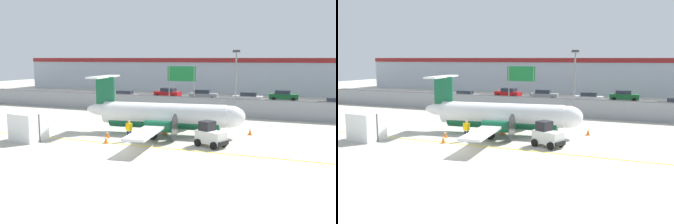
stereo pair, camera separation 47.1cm
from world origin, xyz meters
The scene contains 20 objects.
ground_plane centered at (0.00, 2.00, 0.00)m, with size 140.00×140.00×0.01m.
perimeter_fence centered at (0.00, 18.00, 1.12)m, with size 98.00×0.10×2.10m.
parking_lot_strip centered at (0.00, 29.50, 0.06)m, with size 98.00×17.00×0.12m.
background_building centered at (0.00, 47.99, 3.26)m, with size 91.00×8.10×6.50m.
commuter_airplane centered at (0.95, 6.62, 1.60)m, with size 14.00×16.08×4.92m.
baggage_tug centered at (5.57, 3.70, 0.86)m, with size 2.58×2.10×1.88m.
ground_crew_worker centered at (-0.78, 3.05, 0.95)m, with size 0.54×0.44×1.70m.
cargo_container centered at (-8.29, 0.43, 1.10)m, with size 2.63×2.29×2.20m.
traffic_cone_near_left centered at (-3.07, 3.62, 0.31)m, with size 0.36×0.36×0.64m.
traffic_cone_near_right centered at (0.76, 6.69, 0.31)m, with size 0.36×0.36×0.64m.
traffic_cone_far_left centered at (-2.14, 1.84, 0.31)m, with size 0.36×0.36×0.64m.
traffic_cone_far_right centered at (7.62, 9.06, 0.31)m, with size 0.36×0.36×0.64m.
parked_car_0 centered at (-13.86, 26.77, 0.89)m, with size 4.38×2.40×1.58m.
parked_car_1 centered at (-9.51, 33.47, 0.89)m, with size 4.36×2.37×1.58m.
parked_car_2 centered at (-3.26, 32.55, 0.89)m, with size 4.34×2.31×1.58m.
parked_car_3 centered at (3.76, 30.85, 0.89)m, with size 4.29×2.18×1.58m.
parked_car_4 centered at (8.17, 35.97, 0.89)m, with size 4.35×2.34×1.58m.
parked_car_5 centered at (14.99, 27.07, 0.89)m, with size 4.32×2.26×1.58m.
apron_light_pole centered at (5.15, 14.81, 4.30)m, with size 0.70×0.30×7.27m.
highway_sign centered at (-2.51, 20.23, 4.14)m, with size 3.60×0.14×5.50m.
Camera 1 is at (12.53, -22.49, 6.46)m, focal length 40.00 mm.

